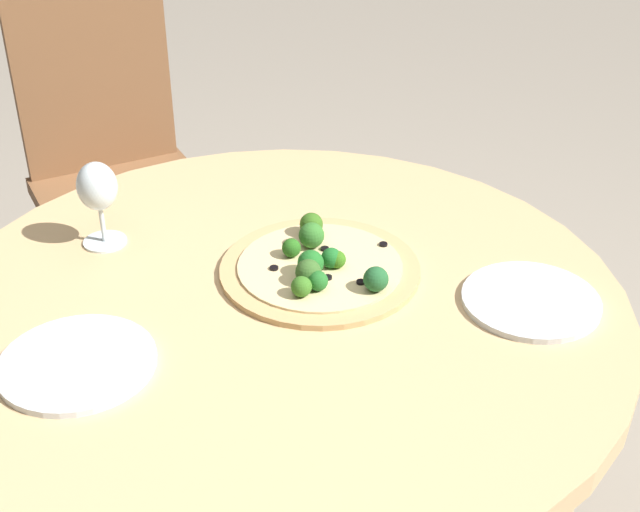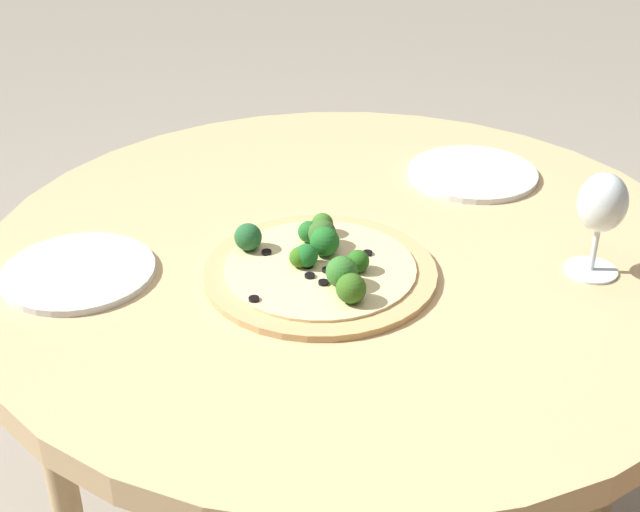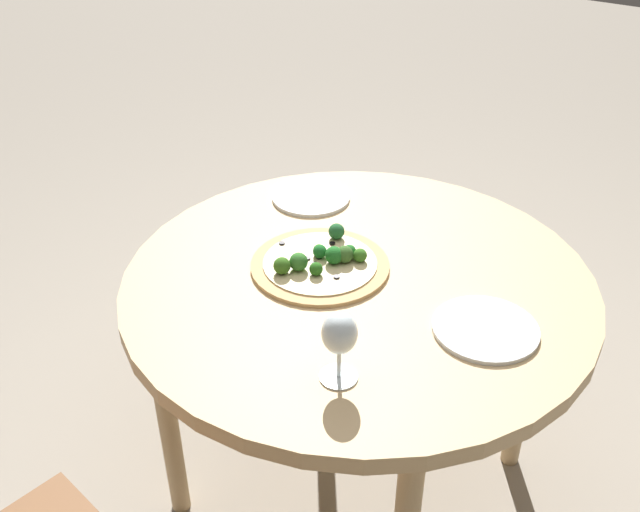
{
  "view_description": "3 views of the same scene",
  "coord_description": "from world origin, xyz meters",
  "px_view_note": "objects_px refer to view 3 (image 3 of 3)",
  "views": [
    {
      "loc": [
        0.96,
        -0.6,
        1.48
      ],
      "look_at": [
        -0.02,
        0.09,
        0.73
      ],
      "focal_mm": 50.0,
      "sensor_mm": 36.0,
      "label": 1
    },
    {
      "loc": [
        -0.68,
        0.9,
        1.34
      ],
      "look_at": [
        -0.02,
        0.09,
        0.73
      ],
      "focal_mm": 50.0,
      "sensor_mm": 36.0,
      "label": 2
    },
    {
      "loc": [
        -1.14,
        -0.7,
        1.62
      ],
      "look_at": [
        -0.02,
        0.09,
        0.73
      ],
      "focal_mm": 40.0,
      "sensor_mm": 36.0,
      "label": 3
    }
  ],
  "objects_px": {
    "pizza": "(321,262)",
    "plate_far": "(311,197)",
    "plate_near": "(485,329)",
    "wine_glass": "(339,336)"
  },
  "relations": [
    {
      "from": "wine_glass",
      "to": "plate_far",
      "type": "distance_m",
      "value": 0.71
    },
    {
      "from": "pizza",
      "to": "wine_glass",
      "type": "height_order",
      "value": "wine_glass"
    },
    {
      "from": "plate_far",
      "to": "plate_near",
      "type": "bearing_deg",
      "value": -112.18
    },
    {
      "from": "pizza",
      "to": "plate_far",
      "type": "distance_m",
      "value": 0.33
    },
    {
      "from": "pizza",
      "to": "wine_glass",
      "type": "relative_size",
      "value": 2.17
    },
    {
      "from": "wine_glass",
      "to": "plate_far",
      "type": "relative_size",
      "value": 0.71
    },
    {
      "from": "pizza",
      "to": "plate_near",
      "type": "relative_size",
      "value": 1.48
    },
    {
      "from": "plate_near",
      "to": "plate_far",
      "type": "xyz_separation_m",
      "value": [
        0.25,
        0.62,
        0.0
      ]
    },
    {
      "from": "wine_glass",
      "to": "plate_near",
      "type": "xyz_separation_m",
      "value": [
        0.29,
        -0.17,
        -0.1
      ]
    },
    {
      "from": "plate_near",
      "to": "plate_far",
      "type": "height_order",
      "value": "same"
    }
  ]
}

